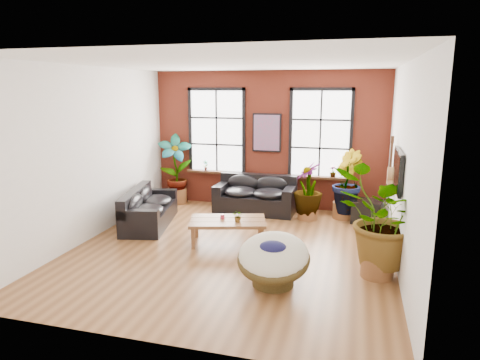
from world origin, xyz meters
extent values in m
cube|color=brown|center=(0.00, 0.00, -0.01)|extent=(6.00, 6.50, 0.02)
cube|color=white|center=(0.00, 0.00, 3.51)|extent=(6.00, 6.50, 0.02)
cube|color=#521C13|center=(0.00, 3.26, 1.75)|extent=(6.00, 0.02, 3.50)
cube|color=silver|center=(0.00, -3.26, 1.75)|extent=(6.00, 0.02, 3.50)
cube|color=silver|center=(-3.01, 0.00, 1.75)|extent=(0.02, 6.50, 3.50)
cube|color=silver|center=(3.01, 0.00, 1.75)|extent=(0.02, 6.50, 3.50)
cube|color=white|center=(-1.35, 3.20, 1.95)|extent=(1.40, 0.02, 2.10)
cube|color=#341B0E|center=(-1.35, 3.13, 0.87)|extent=(1.60, 0.22, 0.06)
cube|color=white|center=(1.35, 3.20, 1.95)|extent=(1.40, 0.02, 2.10)
cube|color=#341B0E|center=(1.35, 3.13, 0.87)|extent=(1.60, 0.22, 0.06)
cube|color=black|center=(-0.16, 2.61, 0.22)|extent=(1.99, 0.98, 0.45)
cube|color=black|center=(-0.15, 2.98, 0.68)|extent=(1.98, 0.25, 0.46)
cube|color=black|center=(-1.03, 2.62, 0.57)|extent=(0.24, 0.97, 0.24)
cube|color=black|center=(0.71, 2.60, 0.57)|extent=(0.24, 0.97, 0.24)
ellipsoid|color=black|center=(-0.53, 2.56, 0.51)|extent=(0.84, 0.82, 0.26)
ellipsoid|color=black|center=(-0.53, 2.84, 0.68)|extent=(0.83, 0.26, 0.44)
ellipsoid|color=black|center=(0.22, 2.55, 0.51)|extent=(0.84, 0.82, 0.26)
ellipsoid|color=black|center=(0.22, 2.83, 0.68)|extent=(0.83, 0.26, 0.44)
cube|color=black|center=(-2.23, 0.98, 0.20)|extent=(1.28, 2.20, 0.40)
cube|color=black|center=(-2.55, 0.91, 0.61)|extent=(0.65, 2.06, 0.41)
cube|color=black|center=(-2.04, 0.08, 0.51)|extent=(0.89, 0.39, 0.21)
cube|color=black|center=(-2.43, 1.88, 0.51)|extent=(0.89, 0.39, 0.21)
ellipsoid|color=black|center=(-2.10, 0.59, 0.46)|extent=(0.90, 1.03, 0.23)
ellipsoid|color=black|center=(-2.34, 0.54, 0.61)|extent=(0.42, 0.93, 0.40)
ellipsoid|color=black|center=(-2.28, 1.39, 0.46)|extent=(0.90, 1.03, 0.23)
ellipsoid|color=black|center=(-2.52, 1.34, 0.61)|extent=(0.42, 0.93, 0.40)
cube|color=brown|center=(-0.18, 0.33, 0.45)|extent=(1.67, 1.23, 0.06)
cube|color=#341B0E|center=(-0.14, 0.20, 0.48)|extent=(1.45, 0.41, 0.00)
cube|color=#341B0E|center=(-0.22, 0.47, 0.48)|extent=(1.45, 0.41, 0.00)
cube|color=brown|center=(-0.73, -0.17, 0.21)|extent=(0.09, 0.09, 0.42)
cube|color=brown|center=(0.55, 0.18, 0.21)|extent=(0.09, 0.09, 0.42)
cube|color=brown|center=(-0.91, 0.49, 0.21)|extent=(0.09, 0.09, 0.42)
cube|color=brown|center=(0.37, 0.84, 0.21)|extent=(0.09, 0.09, 0.42)
cylinder|color=#C4314B|center=(-0.30, 0.36, 0.53)|extent=(0.11, 0.11, 0.10)
cylinder|color=#453718|center=(1.06, -1.29, 0.13)|extent=(0.68, 0.68, 0.26)
torus|color=#453718|center=(1.06, -1.29, 0.44)|extent=(1.18, 1.18, 0.52)
ellipsoid|color=beige|center=(1.06, -1.29, 0.51)|extent=(1.14, 1.20, 0.71)
ellipsoid|color=#14143F|center=(1.06, -1.34, 0.64)|extent=(0.45, 0.37, 0.20)
cube|color=black|center=(0.00, 3.19, 1.95)|extent=(0.74, 0.04, 0.98)
cube|color=#0C7F8C|center=(0.00, 3.16, 1.95)|extent=(0.66, 0.02, 0.90)
cube|color=black|center=(2.95, 0.30, 1.65)|extent=(0.06, 1.25, 0.72)
cube|color=black|center=(2.92, 0.30, 1.65)|extent=(0.01, 1.15, 0.62)
cylinder|color=#B27F4C|center=(2.90, 1.35, 1.13)|extent=(0.09, 0.38, 0.38)
cylinder|color=#B27F4C|center=(2.90, 1.35, 1.38)|extent=(0.09, 0.30, 0.30)
cylinder|color=black|center=(2.90, 1.35, 1.13)|extent=(0.09, 0.11, 0.11)
cube|color=#341B0E|center=(2.90, 1.35, 1.75)|extent=(0.04, 0.05, 0.55)
cube|color=#341B0E|center=(2.90, 1.35, 2.07)|extent=(0.06, 0.06, 0.14)
cube|color=black|center=(2.56, 2.40, 0.27)|extent=(0.76, 0.68, 0.54)
cylinder|color=brown|center=(-2.42, 2.91, 0.20)|extent=(0.62, 0.62, 0.40)
cylinder|color=brown|center=(2.03, 2.68, 0.20)|extent=(0.55, 0.55, 0.39)
cylinder|color=brown|center=(2.66, -0.54, 0.20)|extent=(0.67, 0.67, 0.39)
cylinder|color=brown|center=(1.19, 2.38, 0.17)|extent=(0.51, 0.51, 0.35)
imported|color=#0F3A14|center=(-2.42, 2.90, 1.01)|extent=(1.07, 0.90, 1.72)
imported|color=#0F3A14|center=(2.03, 2.68, 0.90)|extent=(0.82, 0.94, 1.50)
imported|color=#0F3A14|center=(2.69, -0.53, 0.98)|extent=(1.96, 1.95, 1.65)
imported|color=#0F3A14|center=(1.18, 2.38, 0.75)|extent=(0.86, 0.86, 1.22)
imported|color=#0F3A14|center=(0.06, 0.25, 0.60)|extent=(0.26, 0.24, 0.24)
imported|color=#0F3A14|center=(-1.65, 3.13, 1.04)|extent=(0.17, 0.17, 0.27)
imported|color=#0F3A14|center=(1.70, 3.13, 1.04)|extent=(0.19, 0.19, 0.27)
camera|label=1|loc=(2.22, -7.51, 3.05)|focal=32.00mm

